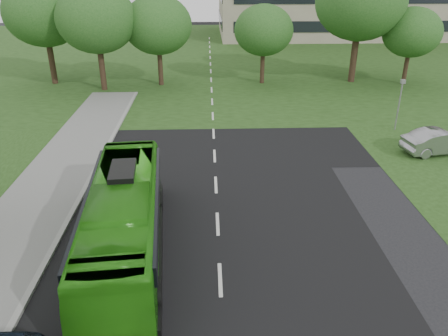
% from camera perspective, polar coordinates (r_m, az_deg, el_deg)
% --- Properties ---
extents(ground, '(160.00, 160.00, 0.00)m').
position_cam_1_polar(ground, '(19.08, -0.69, -10.56)').
color(ground, black).
rests_on(ground, ground).
extents(street_surfaces, '(120.00, 120.00, 0.15)m').
position_cam_1_polar(street_surfaces, '(39.81, -2.13, 8.97)').
color(street_surfaces, black).
rests_on(street_surfaces, ground).
extents(tree_park_a, '(7.25, 7.25, 9.63)m').
position_cam_1_polar(tree_park_a, '(43.45, -16.34, 18.17)').
color(tree_park_a, black).
rests_on(tree_park_a, ground).
extents(tree_park_b, '(6.54, 6.54, 8.58)m').
position_cam_1_polar(tree_park_b, '(44.26, -8.65, 17.98)').
color(tree_park_b, black).
rests_on(tree_park_b, ground).
extents(tree_park_c, '(5.77, 5.77, 7.67)m').
position_cam_1_polar(tree_park_c, '(44.76, 5.21, 17.48)').
color(tree_park_c, black).
rests_on(tree_park_c, ground).
extents(tree_park_d, '(8.68, 8.68, 11.48)m').
position_cam_1_polar(tree_park_d, '(46.80, 17.43, 20.01)').
color(tree_park_d, black).
rests_on(tree_park_d, ground).
extents(tree_park_e, '(5.59, 5.59, 7.46)m').
position_cam_1_polar(tree_park_e, '(47.80, 23.35, 15.95)').
color(tree_park_e, black).
rests_on(tree_park_e, ground).
extents(tree_park_f, '(7.57, 7.57, 10.10)m').
position_cam_1_polar(tree_park_f, '(47.47, -22.49, 18.26)').
color(tree_park_f, black).
rests_on(tree_park_f, ground).
extents(bus, '(3.67, 11.68, 3.20)m').
position_cam_1_polar(bus, '(18.45, -12.89, -6.68)').
color(bus, '#2D9416').
rests_on(bus, ground).
extents(sedan, '(5.02, 2.51, 1.58)m').
position_cam_1_polar(sedan, '(31.24, 26.36, 3.13)').
color(sedan, '#97989C').
rests_on(sedan, ground).
extents(camera_pole, '(0.36, 0.33, 3.74)m').
position_cam_1_polar(camera_pole, '(33.96, 22.01, 8.47)').
color(camera_pole, gray).
rests_on(camera_pole, ground).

